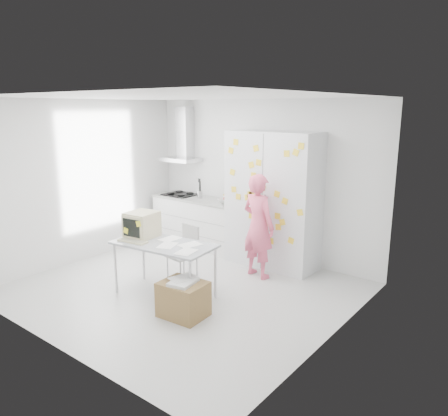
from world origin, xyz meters
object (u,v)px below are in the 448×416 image
Objects in this scene: desk at (149,233)px; chair at (185,250)px; person at (258,226)px; cardboard_box at (183,299)px.

desk is 1.74× the size of chair.
desk is (-0.90, -1.39, 0.05)m from person.
chair is 1.19m from cardboard_box.
person is at bearing 50.10° from desk.
person is at bearing 90.52° from cardboard_box.
person is 2.73× the size of cardboard_box.
desk reaches higher than cardboard_box.
desk reaches higher than chair.
cardboard_box is at bearing 100.67° from person.
desk is 0.69m from chair.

